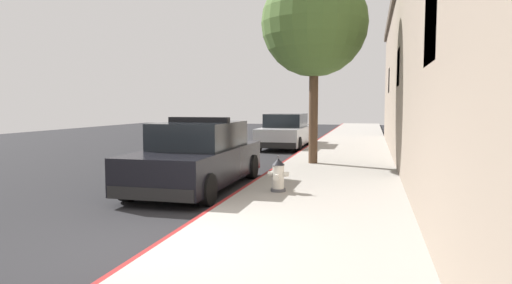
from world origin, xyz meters
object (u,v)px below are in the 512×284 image
(parked_car_silver_ahead, at_px, (286,132))
(street_tree, at_px, (314,24))
(fire_hydrant, at_px, (278,175))
(police_cruiser, at_px, (198,157))

(parked_car_silver_ahead, xyz_separation_m, street_tree, (2.05, -6.26, 3.71))
(fire_hydrant, bearing_deg, street_tree, 88.53)
(fire_hydrant, bearing_deg, police_cruiser, 161.70)
(police_cruiser, xyz_separation_m, fire_hydrant, (2.06, -0.68, -0.25))
(fire_hydrant, bearing_deg, parked_car_silver_ahead, 99.82)
(police_cruiser, bearing_deg, parked_car_silver_ahead, 89.22)
(police_cruiser, relative_size, street_tree, 0.81)
(police_cruiser, xyz_separation_m, street_tree, (2.19, 4.16, 3.70))
(fire_hydrant, xyz_separation_m, street_tree, (0.12, 4.84, 3.95))
(police_cruiser, height_order, fire_hydrant, police_cruiser)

